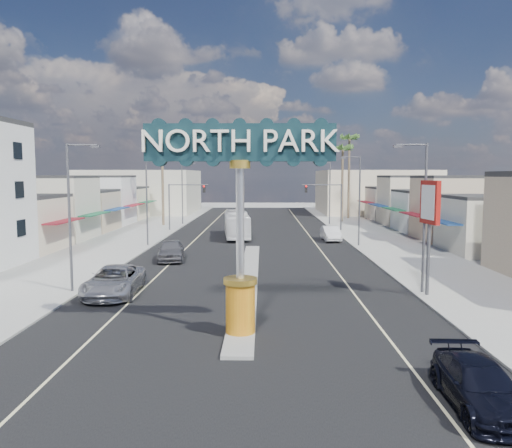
{
  "coord_description": "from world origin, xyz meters",
  "views": [
    {
      "loc": [
        0.98,
        -19.6,
        7.12
      ],
      "look_at": [
        0.57,
        11.3,
        4.09
      ],
      "focal_mm": 35.0,
      "sensor_mm": 36.0,
      "label": 1
    }
  ],
  "objects_px": {
    "gateway_sign": "(240,203)",
    "streetlight_l_far": "(183,190)",
    "palm_left_far": "(162,143)",
    "suv_left": "(114,281)",
    "suv_right": "(479,385)",
    "traffic_signal_right": "(327,198)",
    "car_parked_left": "(171,250)",
    "bank_pylon_sign": "(430,209)",
    "palm_right_far": "(349,142)",
    "traffic_signal_left": "(183,198)",
    "streetlight_r_mid": "(358,196)",
    "car_parked_right": "(331,233)",
    "streetlight_r_near": "(422,210)",
    "streetlight_l_mid": "(148,196)",
    "streetlight_r_far": "(329,190)",
    "city_bus": "(237,224)",
    "streetlight_l_near": "(72,210)",
    "palm_right_mid": "(343,152)"
  },
  "relations": [
    {
      "from": "palm_right_mid",
      "to": "car_parked_left",
      "type": "distance_m",
      "value": 40.84
    },
    {
      "from": "car_parked_left",
      "to": "palm_left_far",
      "type": "bearing_deg",
      "value": 95.49
    },
    {
      "from": "gateway_sign",
      "to": "traffic_signal_right",
      "type": "xyz_separation_m",
      "value": [
        9.18,
        42.02,
        -1.65
      ]
    },
    {
      "from": "suv_right",
      "to": "city_bus",
      "type": "xyz_separation_m",
      "value": [
        -9.65,
        42.09,
        0.8
      ]
    },
    {
      "from": "traffic_signal_left",
      "to": "city_bus",
      "type": "distance_m",
      "value": 10.19
    },
    {
      "from": "streetlight_r_near",
      "to": "suv_left",
      "type": "relative_size",
      "value": 1.46
    },
    {
      "from": "gateway_sign",
      "to": "palm_right_far",
      "type": "distance_m",
      "value": 62.2
    },
    {
      "from": "traffic_signal_left",
      "to": "streetlight_l_near",
      "type": "relative_size",
      "value": 0.67
    },
    {
      "from": "suv_right",
      "to": "car_parked_left",
      "type": "bearing_deg",
      "value": 120.34
    },
    {
      "from": "city_bus",
      "to": "traffic_signal_right",
      "type": "bearing_deg",
      "value": 25.25
    },
    {
      "from": "streetlight_l_near",
      "to": "streetlight_r_mid",
      "type": "distance_m",
      "value": 28.9
    },
    {
      "from": "car_parked_left",
      "to": "bank_pylon_sign",
      "type": "distance_m",
      "value": 21.66
    },
    {
      "from": "suv_right",
      "to": "palm_left_far",
      "type": "bearing_deg",
      "value": 112.44
    },
    {
      "from": "traffic_signal_left",
      "to": "suv_left",
      "type": "height_order",
      "value": "traffic_signal_left"
    },
    {
      "from": "streetlight_r_near",
      "to": "streetlight_r_mid",
      "type": "relative_size",
      "value": 1.0
    },
    {
      "from": "bank_pylon_sign",
      "to": "suv_right",
      "type": "bearing_deg",
      "value": -109.0
    },
    {
      "from": "traffic_signal_right",
      "to": "streetlight_r_mid",
      "type": "distance_m",
      "value": 14.07
    },
    {
      "from": "traffic_signal_right",
      "to": "car_parked_right",
      "type": "bearing_deg",
      "value": -94.72
    },
    {
      "from": "traffic_signal_left",
      "to": "traffic_signal_right",
      "type": "height_order",
      "value": "same"
    },
    {
      "from": "streetlight_l_mid",
      "to": "streetlight_r_far",
      "type": "xyz_separation_m",
      "value": [
        20.87,
        22.0,
        0.0
      ]
    },
    {
      "from": "streetlight_l_mid",
      "to": "suv_right",
      "type": "xyz_separation_m",
      "value": [
        18.08,
        -34.76,
        -4.36
      ]
    },
    {
      "from": "traffic_signal_left",
      "to": "palm_right_far",
      "type": "relative_size",
      "value": 0.43
    },
    {
      "from": "palm_left_far",
      "to": "car_parked_right",
      "type": "bearing_deg",
      "value": -36.02
    },
    {
      "from": "streetlight_l_near",
      "to": "bank_pylon_sign",
      "type": "bearing_deg",
      "value": -1.88
    },
    {
      "from": "streetlight_l_near",
      "to": "streetlight_r_far",
      "type": "distance_m",
      "value": 46.9
    },
    {
      "from": "traffic_signal_right",
      "to": "suv_left",
      "type": "bearing_deg",
      "value": -116.24
    },
    {
      "from": "palm_right_far",
      "to": "streetlight_r_mid",
      "type": "bearing_deg",
      "value": -98.12
    },
    {
      "from": "streetlight_l_far",
      "to": "suv_left",
      "type": "distance_m",
      "value": 42.85
    },
    {
      "from": "palm_right_far",
      "to": "car_parked_right",
      "type": "xyz_separation_m",
      "value": [
        -6.6,
        -27.56,
        -11.59
      ]
    },
    {
      "from": "streetlight_r_near",
      "to": "suv_right",
      "type": "relative_size",
      "value": 1.86
    },
    {
      "from": "streetlight_r_near",
      "to": "bank_pylon_sign",
      "type": "xyz_separation_m",
      "value": [
        0.22,
        -0.69,
        0.12
      ]
    },
    {
      "from": "traffic_signal_left",
      "to": "streetlight_r_mid",
      "type": "distance_m",
      "value": 24.11
    },
    {
      "from": "traffic_signal_right",
      "to": "palm_left_far",
      "type": "distance_m",
      "value": 24.09
    },
    {
      "from": "suv_right",
      "to": "car_parked_right",
      "type": "xyz_separation_m",
      "value": [
        0.75,
        39.21,
        0.09
      ]
    },
    {
      "from": "gateway_sign",
      "to": "streetlight_l_far",
      "type": "bearing_deg",
      "value": 101.78
    },
    {
      "from": "streetlight_r_mid",
      "to": "car_parked_left",
      "type": "height_order",
      "value": "streetlight_r_mid"
    },
    {
      "from": "palm_left_far",
      "to": "suv_left",
      "type": "bearing_deg",
      "value": -82.77
    },
    {
      "from": "palm_right_far",
      "to": "traffic_signal_left",
      "type": "bearing_deg",
      "value": -143.33
    },
    {
      "from": "traffic_signal_left",
      "to": "palm_right_mid",
      "type": "height_order",
      "value": "palm_right_mid"
    },
    {
      "from": "palm_left_far",
      "to": "suv_right",
      "type": "bearing_deg",
      "value": -69.34
    },
    {
      "from": "streetlight_l_near",
      "to": "palm_left_far",
      "type": "height_order",
      "value": "palm_left_far"
    },
    {
      "from": "streetlight_l_far",
      "to": "suv_right",
      "type": "distance_m",
      "value": 59.74
    },
    {
      "from": "suv_left",
      "to": "car_parked_right",
      "type": "bearing_deg",
      "value": 54.51
    },
    {
      "from": "palm_right_far",
      "to": "city_bus",
      "type": "relative_size",
      "value": 1.31
    },
    {
      "from": "traffic_signal_left",
      "to": "bank_pylon_sign",
      "type": "height_order",
      "value": "bank_pylon_sign"
    },
    {
      "from": "palm_left_far",
      "to": "streetlight_l_mid",
      "type": "bearing_deg",
      "value": -82.69
    },
    {
      "from": "streetlight_r_mid",
      "to": "palm_right_far",
      "type": "distance_m",
      "value": 33.14
    },
    {
      "from": "palm_right_far",
      "to": "suv_right",
      "type": "bearing_deg",
      "value": -96.28
    },
    {
      "from": "gateway_sign",
      "to": "palm_right_far",
      "type": "bearing_deg",
      "value": 75.97
    },
    {
      "from": "streetlight_l_near",
      "to": "suv_left",
      "type": "bearing_deg",
      "value": -12.39
    }
  ]
}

